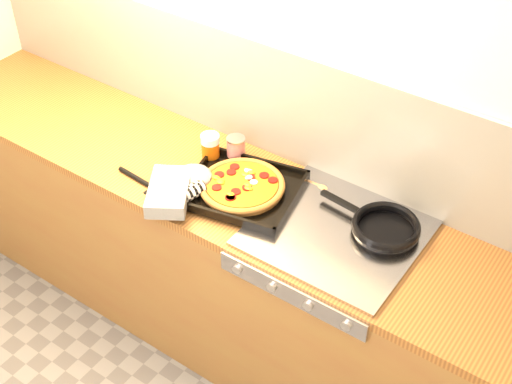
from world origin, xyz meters
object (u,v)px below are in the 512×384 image
Objects in this scene: juice_glass at (210,148)px; frying_pan at (385,227)px; pizza_on_tray at (223,187)px; tomato_can at (236,149)px.

frying_pan is at bearing 0.71° from juice_glass.
pizza_on_tray reaches higher than frying_pan.
pizza_on_tray is 5.22× the size of tomato_can.
pizza_on_tray is at bearing -40.72° from juice_glass.
frying_pan is (0.62, 0.16, -0.01)m from pizza_on_tray.
tomato_can is (-0.09, 0.22, 0.01)m from pizza_on_tray.
tomato_can is at bearing 175.49° from frying_pan.
pizza_on_tray is at bearing -165.45° from frying_pan.
pizza_on_tray is 4.49× the size of juice_glass.
juice_glass reaches higher than frying_pan.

